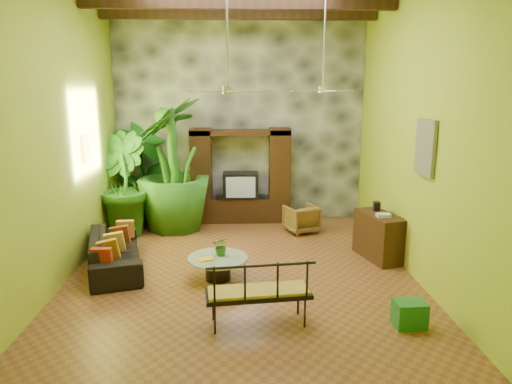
{
  "coord_description": "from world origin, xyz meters",
  "views": [
    {
      "loc": [
        -0.03,
        -7.78,
        3.23
      ],
      "look_at": [
        0.27,
        0.2,
        1.41
      ],
      "focal_mm": 32.0,
      "sensor_mm": 36.0,
      "label": 1
    }
  ],
  "objects_px": {
    "sofa": "(115,251)",
    "iron_bench": "(259,290)",
    "green_bin": "(410,314)",
    "ceiling_fan_front": "(228,77)",
    "tall_plant_a": "(143,171)",
    "ceiling_fan_back": "(323,79)",
    "entertainment_center": "(241,183)",
    "wicker_armchair": "(301,219)",
    "tall_plant_b": "(122,184)",
    "tall_plant_c": "(174,165)",
    "side_console": "(379,236)",
    "coffee_table": "(218,265)"
  },
  "relations": [
    {
      "from": "sofa",
      "to": "iron_bench",
      "type": "height_order",
      "value": "iron_bench"
    },
    {
      "from": "iron_bench",
      "to": "green_bin",
      "type": "relative_size",
      "value": 3.56
    },
    {
      "from": "ceiling_fan_front",
      "to": "tall_plant_a",
      "type": "bearing_deg",
      "value": 121.36
    },
    {
      "from": "ceiling_fan_back",
      "to": "tall_plant_a",
      "type": "relative_size",
      "value": 0.73
    },
    {
      "from": "entertainment_center",
      "to": "wicker_armchair",
      "type": "height_order",
      "value": "entertainment_center"
    },
    {
      "from": "green_bin",
      "to": "ceiling_fan_front",
      "type": "bearing_deg",
      "value": 145.76
    },
    {
      "from": "tall_plant_b",
      "to": "wicker_armchair",
      "type": "bearing_deg",
      "value": -0.07
    },
    {
      "from": "ceiling_fan_front",
      "to": "green_bin",
      "type": "height_order",
      "value": "ceiling_fan_front"
    },
    {
      "from": "tall_plant_c",
      "to": "green_bin",
      "type": "height_order",
      "value": "tall_plant_c"
    },
    {
      "from": "entertainment_center",
      "to": "side_console",
      "type": "height_order",
      "value": "entertainment_center"
    },
    {
      "from": "sofa",
      "to": "green_bin",
      "type": "bearing_deg",
      "value": -131.82
    },
    {
      "from": "iron_bench",
      "to": "side_console",
      "type": "height_order",
      "value": "iron_bench"
    },
    {
      "from": "ceiling_fan_front",
      "to": "tall_plant_c",
      "type": "xyz_separation_m",
      "value": [
        -1.33,
        2.95,
        -1.88
      ]
    },
    {
      "from": "coffee_table",
      "to": "side_console",
      "type": "distance_m",
      "value": 3.2
    },
    {
      "from": "entertainment_center",
      "to": "tall_plant_b",
      "type": "distance_m",
      "value": 2.81
    },
    {
      "from": "sofa",
      "to": "tall_plant_c",
      "type": "distance_m",
      "value": 2.77
    },
    {
      "from": "coffee_table",
      "to": "side_console",
      "type": "bearing_deg",
      "value": 16.35
    },
    {
      "from": "ceiling_fan_back",
      "to": "wicker_armchair",
      "type": "relative_size",
      "value": 2.72
    },
    {
      "from": "coffee_table",
      "to": "green_bin",
      "type": "distance_m",
      "value": 3.21
    },
    {
      "from": "ceiling_fan_front",
      "to": "coffee_table",
      "type": "relative_size",
      "value": 1.81
    },
    {
      "from": "tall_plant_b",
      "to": "iron_bench",
      "type": "distance_m",
      "value": 5.16
    },
    {
      "from": "sofa",
      "to": "coffee_table",
      "type": "distance_m",
      "value": 1.98
    },
    {
      "from": "tall_plant_b",
      "to": "tall_plant_c",
      "type": "bearing_deg",
      "value": 16.36
    },
    {
      "from": "wicker_armchair",
      "to": "tall_plant_b",
      "type": "bearing_deg",
      "value": -22.0
    },
    {
      "from": "tall_plant_c",
      "to": "tall_plant_b",
      "type": "bearing_deg",
      "value": -163.64
    },
    {
      "from": "entertainment_center",
      "to": "tall_plant_c",
      "type": "height_order",
      "value": "tall_plant_c"
    },
    {
      "from": "wicker_armchair",
      "to": "iron_bench",
      "type": "relative_size",
      "value": 0.46
    },
    {
      "from": "wicker_armchair",
      "to": "coffee_table",
      "type": "height_order",
      "value": "wicker_armchair"
    },
    {
      "from": "wicker_armchair",
      "to": "tall_plant_b",
      "type": "height_order",
      "value": "tall_plant_b"
    },
    {
      "from": "sofa",
      "to": "iron_bench",
      "type": "distance_m",
      "value": 3.36
    },
    {
      "from": "ceiling_fan_back",
      "to": "tall_plant_c",
      "type": "xyz_separation_m",
      "value": [
        -3.13,
        1.35,
        -1.88
      ]
    },
    {
      "from": "wicker_armchair",
      "to": "iron_bench",
      "type": "xyz_separation_m",
      "value": [
        -1.17,
        -4.24,
        0.23
      ]
    },
    {
      "from": "green_bin",
      "to": "sofa",
      "type": "bearing_deg",
      "value": 153.68
    },
    {
      "from": "ceiling_fan_front",
      "to": "iron_bench",
      "type": "distance_m",
      "value": 3.32
    },
    {
      "from": "ceiling_fan_front",
      "to": "wicker_armchair",
      "type": "bearing_deg",
      "value": 58.8
    },
    {
      "from": "side_console",
      "to": "coffee_table",
      "type": "bearing_deg",
      "value": -179.26
    },
    {
      "from": "tall_plant_c",
      "to": "side_console",
      "type": "xyz_separation_m",
      "value": [
        4.18,
        -2.05,
        -1.08
      ]
    },
    {
      "from": "entertainment_center",
      "to": "tall_plant_a",
      "type": "relative_size",
      "value": 0.94
    },
    {
      "from": "entertainment_center",
      "to": "sofa",
      "type": "xyz_separation_m",
      "value": [
        -2.31,
        -2.96,
        -0.65
      ]
    },
    {
      "from": "green_bin",
      "to": "tall_plant_c",
      "type": "bearing_deg",
      "value": 129.48
    },
    {
      "from": "ceiling_fan_back",
      "to": "tall_plant_b",
      "type": "distance_m",
      "value": 4.91
    },
    {
      "from": "ceiling_fan_front",
      "to": "side_console",
      "type": "height_order",
      "value": "ceiling_fan_front"
    },
    {
      "from": "entertainment_center",
      "to": "ceiling_fan_back",
      "type": "bearing_deg",
      "value": -50.43
    },
    {
      "from": "wicker_armchair",
      "to": "coffee_table",
      "type": "distance_m",
      "value": 3.17
    },
    {
      "from": "tall_plant_a",
      "to": "side_console",
      "type": "bearing_deg",
      "value": -27.85
    },
    {
      "from": "wicker_armchair",
      "to": "side_console",
      "type": "height_order",
      "value": "side_console"
    },
    {
      "from": "tall_plant_b",
      "to": "tall_plant_a",
      "type": "bearing_deg",
      "value": 73.04
    },
    {
      "from": "coffee_table",
      "to": "ceiling_fan_back",
      "type": "bearing_deg",
      "value": 38.45
    },
    {
      "from": "tall_plant_b",
      "to": "coffee_table",
      "type": "height_order",
      "value": "tall_plant_b"
    },
    {
      "from": "tall_plant_a",
      "to": "tall_plant_b",
      "type": "height_order",
      "value": "tall_plant_a"
    }
  ]
}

